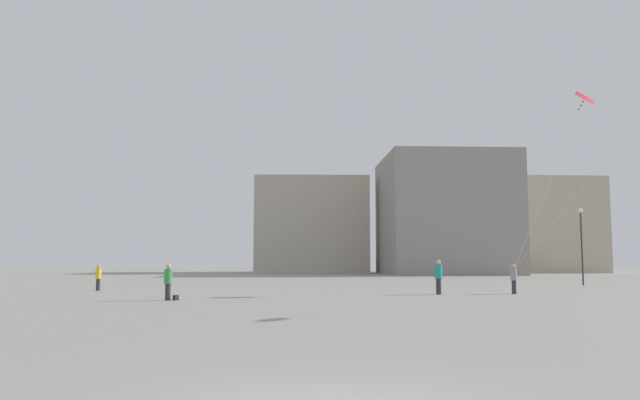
{
  "coord_description": "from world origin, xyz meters",
  "views": [
    {
      "loc": [
        -0.16,
        -7.84,
        1.84
      ],
      "look_at": [
        0.0,
        19.9,
        4.53
      ],
      "focal_mm": 35.0,
      "sensor_mm": 36.0,
      "label": 1
    }
  ],
  "objects_px": {
    "person_in_yellow": "(98,276)",
    "building_centre_hall": "(445,216)",
    "building_left_hall": "(311,227)",
    "person_in_teal": "(438,275)",
    "lamppost_east": "(581,234)",
    "person_in_green": "(168,280)",
    "kite_crimson_delta": "(584,100)",
    "handbag_beside_flyer": "(176,298)",
    "building_right_hall": "(540,227)",
    "person_in_grey": "(514,278)"
  },
  "relations": [
    {
      "from": "person_in_yellow",
      "to": "building_centre_hall",
      "type": "bearing_deg",
      "value": 133.37
    },
    {
      "from": "building_centre_hall",
      "to": "building_left_hall",
      "type": "bearing_deg",
      "value": 147.46
    },
    {
      "from": "person_in_teal",
      "to": "person_in_yellow",
      "type": "relative_size",
      "value": 1.18
    },
    {
      "from": "lamppost_east",
      "to": "person_in_green",
      "type": "bearing_deg",
      "value": -147.19
    },
    {
      "from": "person_in_yellow",
      "to": "kite_crimson_delta",
      "type": "bearing_deg",
      "value": 73.79
    },
    {
      "from": "person_in_teal",
      "to": "handbag_beside_flyer",
      "type": "distance_m",
      "value": 14.02
    },
    {
      "from": "building_left_hall",
      "to": "handbag_beside_flyer",
      "type": "distance_m",
      "value": 66.05
    },
    {
      "from": "building_right_hall",
      "to": "handbag_beside_flyer",
      "type": "height_order",
      "value": "building_right_hall"
    },
    {
      "from": "person_in_teal",
      "to": "lamppost_east",
      "type": "distance_m",
      "value": 18.03
    },
    {
      "from": "building_centre_hall",
      "to": "lamppost_east",
      "type": "height_order",
      "value": "building_centre_hall"
    },
    {
      "from": "handbag_beside_flyer",
      "to": "building_left_hall",
      "type": "bearing_deg",
      "value": 85.06
    },
    {
      "from": "kite_crimson_delta",
      "to": "building_left_hall",
      "type": "height_order",
      "value": "building_left_hall"
    },
    {
      "from": "person_in_teal",
      "to": "person_in_yellow",
      "type": "height_order",
      "value": "person_in_teal"
    },
    {
      "from": "person_in_green",
      "to": "building_right_hall",
      "type": "relative_size",
      "value": 0.09
    },
    {
      "from": "person_in_grey",
      "to": "kite_crimson_delta",
      "type": "relative_size",
      "value": 0.15
    },
    {
      "from": "building_left_hall",
      "to": "building_centre_hall",
      "type": "distance_m",
      "value": 21.37
    },
    {
      "from": "building_left_hall",
      "to": "lamppost_east",
      "type": "height_order",
      "value": "building_left_hall"
    },
    {
      "from": "person_in_yellow",
      "to": "lamppost_east",
      "type": "xyz_separation_m",
      "value": [
        32.96,
        7.83,
        2.89
      ]
    },
    {
      "from": "person_in_teal",
      "to": "building_left_hall",
      "type": "relative_size",
      "value": 0.11
    },
    {
      "from": "building_centre_hall",
      "to": "person_in_teal",
      "type": "bearing_deg",
      "value": -102.11
    },
    {
      "from": "building_right_hall",
      "to": "person_in_green",
      "type": "bearing_deg",
      "value": -121.52
    },
    {
      "from": "person_in_yellow",
      "to": "kite_crimson_delta",
      "type": "relative_size",
      "value": 0.15
    },
    {
      "from": "person_in_grey",
      "to": "kite_crimson_delta",
      "type": "height_order",
      "value": "kite_crimson_delta"
    },
    {
      "from": "building_left_hall",
      "to": "person_in_yellow",
      "type": "bearing_deg",
      "value": -102.48
    },
    {
      "from": "building_centre_hall",
      "to": "person_in_yellow",
      "type": "bearing_deg",
      "value": -124.2
    },
    {
      "from": "building_right_hall",
      "to": "lamppost_east",
      "type": "bearing_deg",
      "value": -106.77
    },
    {
      "from": "person_in_green",
      "to": "kite_crimson_delta",
      "type": "height_order",
      "value": "kite_crimson_delta"
    },
    {
      "from": "person_in_grey",
      "to": "person_in_yellow",
      "type": "relative_size",
      "value": 1.03
    },
    {
      "from": "building_left_hall",
      "to": "building_right_hall",
      "type": "bearing_deg",
      "value": 4.7
    },
    {
      "from": "person_in_green",
      "to": "kite_crimson_delta",
      "type": "bearing_deg",
      "value": 1.09
    },
    {
      "from": "person_in_grey",
      "to": "person_in_yellow",
      "type": "height_order",
      "value": "person_in_grey"
    },
    {
      "from": "person_in_green",
      "to": "lamppost_east",
      "type": "height_order",
      "value": "lamppost_east"
    },
    {
      "from": "person_in_green",
      "to": "building_centre_hall",
      "type": "relative_size",
      "value": 0.09
    },
    {
      "from": "person_in_grey",
      "to": "handbag_beside_flyer",
      "type": "distance_m",
      "value": 18.14
    },
    {
      "from": "building_left_hall",
      "to": "building_centre_hall",
      "type": "xyz_separation_m",
      "value": [
        18.0,
        -11.48,
        0.87
      ]
    },
    {
      "from": "person_in_grey",
      "to": "building_right_hall",
      "type": "height_order",
      "value": "building_right_hall"
    },
    {
      "from": "person_in_yellow",
      "to": "lamppost_east",
      "type": "relative_size",
      "value": 0.28
    },
    {
      "from": "lamppost_east",
      "to": "handbag_beside_flyer",
      "type": "xyz_separation_m",
      "value": [
        -26.17,
        -16.99,
        -3.64
      ]
    },
    {
      "from": "person_in_grey",
      "to": "lamppost_east",
      "type": "bearing_deg",
      "value": -157.94
    },
    {
      "from": "building_centre_hall",
      "to": "lamppost_east",
      "type": "bearing_deg",
      "value": -86.12
    },
    {
      "from": "person_in_grey",
      "to": "person_in_yellow",
      "type": "xyz_separation_m",
      "value": [
        -24.13,
        3.91,
        -0.03
      ]
    },
    {
      "from": "person_in_grey",
      "to": "person_in_teal",
      "type": "bearing_deg",
      "value": -25.48
    },
    {
      "from": "building_right_hall",
      "to": "handbag_beside_flyer",
      "type": "distance_m",
      "value": 80.4
    },
    {
      "from": "building_left_hall",
      "to": "lamppost_east",
      "type": "relative_size",
      "value": 2.93
    },
    {
      "from": "person_in_teal",
      "to": "handbag_beside_flyer",
      "type": "xyz_separation_m",
      "value": [
        -13.13,
        -4.84,
        -0.9
      ]
    },
    {
      "from": "kite_crimson_delta",
      "to": "handbag_beside_flyer",
      "type": "distance_m",
      "value": 26.19
    },
    {
      "from": "building_left_hall",
      "to": "building_right_hall",
      "type": "distance_m",
      "value": 36.12
    },
    {
      "from": "person_in_green",
      "to": "building_left_hall",
      "type": "relative_size",
      "value": 0.1
    },
    {
      "from": "building_left_hall",
      "to": "building_centre_hall",
      "type": "bearing_deg",
      "value": -32.54
    },
    {
      "from": "building_right_hall",
      "to": "kite_crimson_delta",
      "type": "bearing_deg",
      "value": -107.38
    }
  ]
}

